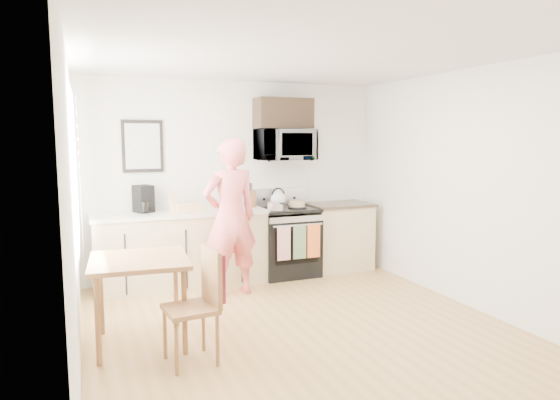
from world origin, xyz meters
name	(u,v)px	position (x,y,z in m)	size (l,w,h in m)	color
floor	(306,333)	(0.00, 0.00, 0.00)	(4.60, 4.60, 0.00)	#A17F3E
back_wall	(235,179)	(0.00, 2.30, 1.30)	(4.00, 0.04, 2.60)	white
front_wall	(501,250)	(0.00, -2.30, 1.30)	(4.00, 0.04, 2.60)	white
left_wall	(73,210)	(-2.00, 0.00, 1.30)	(0.04, 4.60, 2.60)	white
right_wall	(476,190)	(2.00, 0.00, 1.30)	(0.04, 4.60, 2.60)	white
ceiling	(308,54)	(0.00, 0.00, 2.60)	(4.00, 4.60, 0.04)	silver
window	(77,171)	(-1.96, 0.80, 1.55)	(0.06, 1.40, 1.50)	white
cabinet_left	(182,250)	(-0.80, 2.00, 0.45)	(2.10, 0.60, 0.90)	#D0BC85
countertop_left	(181,213)	(-0.80, 2.00, 0.92)	(2.14, 0.64, 0.04)	beige
cabinet_right	(339,237)	(1.43, 2.00, 0.45)	(0.84, 0.60, 0.90)	#D0BC85
countertop_right	(339,205)	(1.43, 2.00, 0.92)	(0.88, 0.64, 0.04)	black
range	(287,243)	(0.63, 1.98, 0.44)	(0.76, 0.70, 1.16)	black
microwave	(285,145)	(0.63, 2.08, 1.76)	(0.76, 0.51, 0.42)	#AFAFB3
upper_cabinet	(283,113)	(0.63, 2.12, 2.18)	(0.76, 0.35, 0.40)	black
wall_art	(143,146)	(-1.20, 2.28, 1.75)	(0.50, 0.04, 0.65)	black
wall_trivet	(239,179)	(0.05, 2.28, 1.30)	(0.20, 0.02, 0.20)	red
person	(230,217)	(-0.33, 1.42, 0.93)	(0.68, 0.44, 1.86)	#E33E44
dining_table	(139,268)	(-1.48, 0.33, 0.70)	(0.85, 0.85, 0.79)	brown
chair	(205,289)	(-1.01, -0.20, 0.61)	(0.48, 0.44, 0.95)	brown
knife_block	(250,199)	(0.15, 2.12, 1.05)	(0.10, 0.14, 0.22)	brown
utensil_crock	(225,197)	(-0.18, 2.16, 1.08)	(0.11, 0.11, 0.34)	red
fruit_bowl	(188,207)	(-0.68, 2.14, 0.98)	(0.20, 0.20, 0.09)	white
milk_carton	(173,203)	(-0.89, 1.99, 1.06)	(0.09, 0.09, 0.24)	tan
coffee_maker	(143,200)	(-1.23, 2.13, 1.10)	(0.26, 0.31, 0.33)	black
bread_bag	(190,208)	(-0.71, 1.86, 1.00)	(0.32, 0.15, 0.12)	tan
cake	(297,205)	(0.75, 1.92, 0.96)	(0.25, 0.25, 0.08)	black
kettle	(278,199)	(0.52, 2.04, 1.04)	(0.21, 0.21, 0.27)	white
pot	(276,206)	(0.39, 1.79, 0.98)	(0.22, 0.37, 0.11)	#AFAFB3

